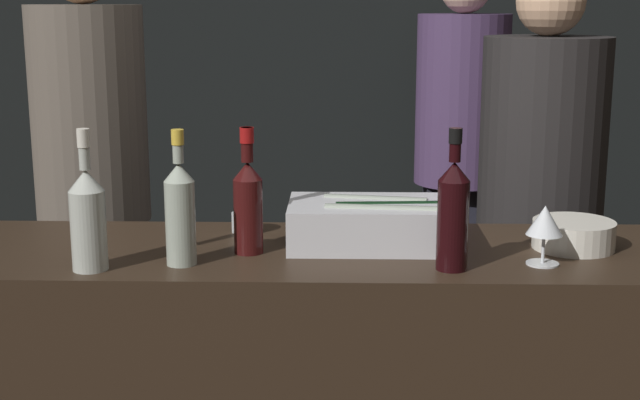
{
  "coord_description": "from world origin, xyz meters",
  "views": [
    {
      "loc": [
        0.06,
        -1.88,
        1.56
      ],
      "look_at": [
        0.0,
        0.3,
        1.07
      ],
      "focal_mm": 50.0,
      "sensor_mm": 36.0,
      "label": 1
    }
  ],
  "objects": [
    {
      "name": "candle_votive",
      "position": [
        -0.2,
        0.44,
        0.98
      ],
      "size": [
        0.08,
        0.08,
        0.05
      ],
      "color": "silver",
      "rests_on": "bar_counter"
    },
    {
      "name": "wall_back_chalkboard",
      "position": [
        0.0,
        2.48,
        1.4
      ],
      "size": [
        6.4,
        0.06,
        2.8
      ],
      "color": "black",
      "rests_on": "ground_plane"
    },
    {
      "name": "ice_bin_with_bottles",
      "position": [
        0.13,
        0.31,
        1.01
      ],
      "size": [
        0.41,
        0.26,
        0.12
      ],
      "color": "silver",
      "rests_on": "bar_counter"
    },
    {
      "name": "bowl_white",
      "position": [
        0.64,
        0.3,
        0.99
      ],
      "size": [
        0.2,
        0.2,
        0.07
      ],
      "color": "silver",
      "rests_on": "bar_counter"
    },
    {
      "name": "red_wine_bottle_tall",
      "position": [
        -0.17,
        0.24,
        1.08
      ],
      "size": [
        0.07,
        0.07,
        0.31
      ],
      "color": "#380F0F",
      "rests_on": "bar_counter"
    },
    {
      "name": "rose_wine_bottle",
      "position": [
        -0.32,
        0.13,
        1.08
      ],
      "size": [
        0.07,
        0.07,
        0.32
      ],
      "color": "#9EA899",
      "rests_on": "bar_counter"
    },
    {
      "name": "white_wine_bottle",
      "position": [
        -0.53,
        0.09,
        1.08
      ],
      "size": [
        0.08,
        0.08,
        0.33
      ],
      "color": "#B2B7AD",
      "rests_on": "bar_counter"
    },
    {
      "name": "person_in_hoodie",
      "position": [
        0.57,
        1.95,
        0.95
      ],
      "size": [
        0.39,
        0.39,
        1.72
      ],
      "rotation": [
        0.0,
        0.0,
        -0.1
      ],
      "color": "black",
      "rests_on": "ground_plane"
    },
    {
      "name": "red_wine_bottle_black_foil",
      "position": [
        0.31,
        0.11,
        1.09
      ],
      "size": [
        0.07,
        0.07,
        0.33
      ],
      "color": "black",
      "rests_on": "bar_counter"
    },
    {
      "name": "person_blond_tee",
      "position": [
        0.69,
        0.92,
        0.92
      ],
      "size": [
        0.4,
        0.4,
        1.66
      ],
      "rotation": [
        0.0,
        0.0,
        0.78
      ],
      "color": "black",
      "rests_on": "ground_plane"
    },
    {
      "name": "wine_glass",
      "position": [
        0.53,
        0.15,
        1.05
      ],
      "size": [
        0.09,
        0.09,
        0.14
      ],
      "color": "silver",
      "rests_on": "bar_counter"
    },
    {
      "name": "person_grey_polo",
      "position": [
        -0.81,
        1.14,
        0.98
      ],
      "size": [
        0.39,
        0.39,
        1.76
      ],
      "rotation": [
        0.0,
        0.0,
        3.07
      ],
      "color": "black",
      "rests_on": "ground_plane"
    }
  ]
}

